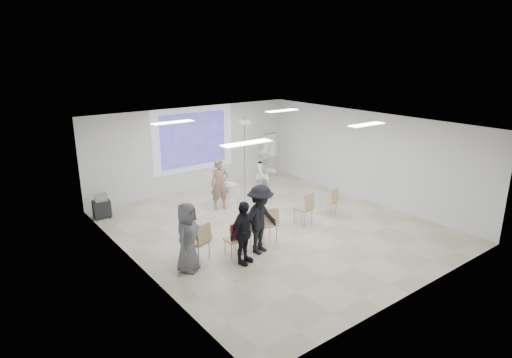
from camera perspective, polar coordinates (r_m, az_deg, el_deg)
floor at (r=12.46m, az=2.24°, el=-6.58°), size 8.00×9.00×0.10m
ceiling at (r=11.58m, az=2.42°, el=7.64°), size 8.00×9.00×0.10m
wall_back at (r=15.59m, az=-8.39°, el=4.04°), size 8.00×0.10×3.00m
wall_left at (r=9.98m, az=-15.98°, el=-3.73°), size 0.10×9.00×3.00m
wall_right at (r=14.76m, az=14.57°, el=2.96°), size 0.10×9.00×3.00m
projection_halo at (r=15.46m, az=-8.33°, el=5.26°), size 3.20×0.01×2.30m
projection_image at (r=15.45m, az=-8.30°, el=5.26°), size 2.60×0.01×1.90m
pedestal_table at (r=14.29m, az=-3.62°, el=-1.71°), size 0.60×0.60×0.66m
player_left at (r=13.59m, az=-4.86°, el=-0.26°), size 0.78×0.65×1.84m
player_right at (r=14.30m, az=1.30°, el=0.91°), size 0.96×0.78×1.96m
controller_left at (r=13.81m, az=-4.81°, el=1.28°), size 0.08×0.14×0.04m
controller_right at (r=14.29m, az=0.12°, el=2.33°), size 0.04×0.11×0.04m
chair_far_left at (r=10.35m, az=-7.43°, el=-7.95°), size 0.58×0.60×0.98m
chair_left_mid at (r=10.55m, az=-2.83°, el=-7.86°), size 0.41×0.44×0.83m
chair_left_inner at (r=10.91m, az=-1.67°, el=-7.09°), size 0.40×0.42×0.80m
chair_center at (r=11.24m, az=1.68°, el=-5.73°), size 0.55×0.58×0.99m
chair_right_inner at (r=12.44m, az=6.64°, el=-3.64°), size 0.53×0.56×0.97m
chair_right_far at (r=13.25m, az=10.01°, el=-2.70°), size 0.52×0.54×0.89m
red_jacket at (r=10.35m, az=-2.36°, el=-6.97°), size 0.41×0.12×0.39m
laptop at (r=10.99m, az=-1.96°, el=-7.15°), size 0.31×0.23×0.02m
audience_left at (r=10.07m, az=-1.70°, el=-6.61°), size 1.18×0.91×1.78m
audience_mid at (r=10.55m, az=0.59°, el=-4.82°), size 1.43×1.00×2.01m
audience_outer at (r=9.86m, az=-9.15°, el=-7.15°), size 1.07×1.01×1.84m
flipchart_easel at (r=16.68m, az=1.88°, el=4.52°), size 0.79×0.60×1.84m
av_cart at (r=13.79m, az=-19.90°, el=-3.50°), size 0.55×0.46×0.75m
ceiling_projector at (r=12.87m, az=-1.52°, el=6.93°), size 0.30×0.25×3.00m
fluor_panel_nw at (r=12.19m, az=-11.06°, el=7.42°), size 1.20×0.30×0.02m
fluor_panel_ne at (r=14.39m, az=3.50°, el=9.08°), size 1.20×0.30×0.02m
fluor_panel_sw at (r=9.23m, az=-1.25°, el=4.80°), size 1.20×0.30×0.02m
fluor_panel_se at (r=11.98m, az=14.53°, el=7.04°), size 1.20×0.30×0.02m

